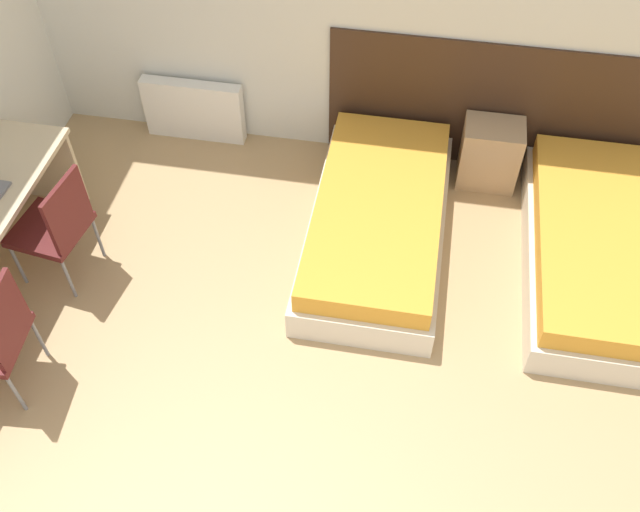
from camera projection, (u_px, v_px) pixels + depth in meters
name	position (u px, v px, depth m)	size (l,w,h in m)	color
wall_back	(363.00, 1.00, 5.15)	(6.18, 0.05, 2.70)	silver
headboard_panel	(497.00, 108.00, 5.60)	(2.67, 0.03, 1.13)	#382316
bed_near_window	(378.00, 221.00, 5.30)	(0.98, 2.00, 0.42)	beige
bed_near_door	(597.00, 249.00, 5.12)	(0.98, 2.00, 0.42)	beige
nightstand	(490.00, 154.00, 5.68)	(0.46, 0.35, 0.55)	tan
radiator	(194.00, 110.00, 6.05)	(0.85, 0.12, 0.54)	silver
chair_near_laptop	(56.00, 224.00, 4.87)	(0.53, 0.53, 0.91)	#511919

